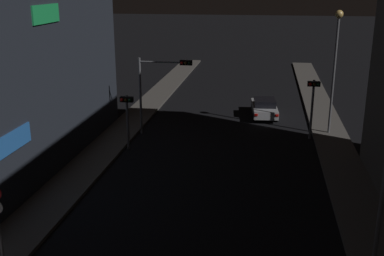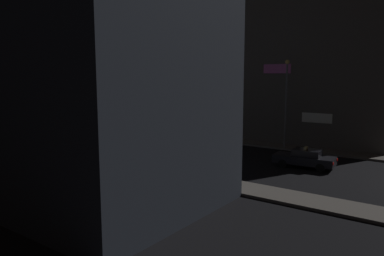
% 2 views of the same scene
% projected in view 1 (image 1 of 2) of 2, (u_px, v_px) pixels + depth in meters
% --- Properties ---
extents(sidewalk_left, '(2.33, 59.88, 0.17)m').
position_uv_depth(sidewalk_left, '(126.00, 127.00, 33.32)').
color(sidewalk_left, '#5B5651').
rests_on(sidewalk_left, ground_plane).
extents(sidewalk_right, '(2.33, 59.88, 0.17)m').
position_uv_depth(sidewalk_right, '(331.00, 137.00, 31.21)').
color(sidewalk_right, '#5B5651').
rests_on(sidewalk_right, ground_plane).
extents(far_car, '(2.17, 4.58, 1.42)m').
position_uv_depth(far_car, '(264.00, 107.00, 36.05)').
color(far_car, '#B7B7BC').
rests_on(far_car, ground_plane).
extents(traffic_light_overhead, '(3.59, 0.42, 5.22)m').
position_uv_depth(traffic_light_overhead, '(159.00, 80.00, 30.87)').
color(traffic_light_overhead, slate).
rests_on(traffic_light_overhead, ground_plane).
extents(traffic_light_left_kerb, '(0.80, 0.42, 3.43)m').
position_uv_depth(traffic_light_left_kerb, '(127.00, 111.00, 28.47)').
color(traffic_light_left_kerb, slate).
rests_on(traffic_light_left_kerb, ground_plane).
extents(traffic_light_right_kerb, '(0.80, 0.42, 3.96)m').
position_uv_depth(traffic_light_right_kerb, '(313.00, 97.00, 30.27)').
color(traffic_light_right_kerb, slate).
rests_on(traffic_light_right_kerb, ground_plane).
extents(street_lamp_far_block, '(0.52, 0.52, 8.11)m').
position_uv_depth(street_lamp_far_block, '(336.00, 51.00, 30.25)').
color(street_lamp_far_block, slate).
rests_on(street_lamp_far_block, sidewalk_right).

